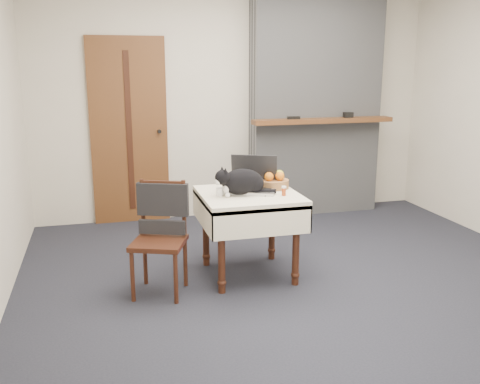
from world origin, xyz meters
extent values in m
plane|color=black|center=(0.00, 0.00, 0.00)|extent=(4.50, 4.50, 0.00)
cube|color=beige|center=(0.00, 2.00, 1.30)|extent=(4.50, 0.02, 2.60)
cube|color=brown|center=(-1.20, 1.98, 1.00)|extent=(0.82, 0.05, 2.00)
cube|color=#34140E|center=(-1.20, 1.95, 1.00)|extent=(0.06, 0.01, 1.70)
cylinder|color=black|center=(-0.88, 1.93, 1.00)|extent=(0.04, 0.06, 0.04)
cube|color=gray|center=(0.90, 1.85, 1.30)|extent=(1.50, 0.30, 2.60)
cube|color=brown|center=(0.90, 1.61, 1.10)|extent=(1.62, 0.18, 0.05)
cube|color=black|center=(0.55, 1.61, 1.14)|extent=(0.14, 0.04, 0.03)
cube|color=black|center=(1.20, 1.61, 1.16)|extent=(0.10, 0.07, 0.06)
cylinder|color=#34140E|center=(-0.68, -0.17, 0.32)|extent=(0.06, 0.06, 0.64)
sphere|color=#34140E|center=(-0.68, -0.17, 0.08)|extent=(0.07, 0.07, 0.07)
cylinder|color=#34140E|center=(-0.08, -0.17, 0.32)|extent=(0.06, 0.06, 0.64)
sphere|color=#34140E|center=(-0.08, -0.17, 0.08)|extent=(0.07, 0.07, 0.07)
cylinder|color=#34140E|center=(-0.68, 0.43, 0.32)|extent=(0.06, 0.06, 0.64)
sphere|color=#34140E|center=(-0.68, 0.43, 0.08)|extent=(0.07, 0.07, 0.07)
cylinder|color=#34140E|center=(-0.08, 0.43, 0.32)|extent=(0.06, 0.06, 0.64)
sphere|color=#34140E|center=(-0.08, 0.43, 0.08)|extent=(0.07, 0.07, 0.07)
cube|color=beige|center=(-0.38, 0.13, 0.67)|extent=(0.78, 0.78, 0.06)
cube|color=beige|center=(-0.38, -0.25, 0.56)|extent=(0.78, 0.01, 0.22)
cube|color=beige|center=(-0.38, 0.52, 0.56)|extent=(0.78, 0.01, 0.22)
cube|color=beige|center=(-0.76, 0.13, 0.56)|extent=(0.01, 0.78, 0.22)
cube|color=beige|center=(0.01, 0.13, 0.56)|extent=(0.01, 0.78, 0.22)
cube|color=#B7B7BC|center=(-0.35, 0.16, 0.71)|extent=(0.46, 0.40, 0.02)
cube|color=black|center=(-0.35, 0.16, 0.73)|extent=(0.36, 0.29, 0.00)
cube|color=black|center=(-0.28, 0.31, 0.85)|extent=(0.38, 0.21, 0.26)
cube|color=#AAD8F8|center=(-0.28, 0.30, 0.85)|extent=(0.34, 0.19, 0.23)
ellipsoid|color=black|center=(-0.45, 0.10, 0.80)|extent=(0.35, 0.24, 0.21)
ellipsoid|color=black|center=(-0.35, 0.11, 0.78)|extent=(0.20, 0.21, 0.17)
sphere|color=black|center=(-0.61, 0.07, 0.85)|extent=(0.14, 0.14, 0.12)
ellipsoid|color=white|center=(-0.65, 0.07, 0.82)|extent=(0.06, 0.07, 0.06)
ellipsoid|color=white|center=(-0.58, 0.08, 0.76)|extent=(0.06, 0.08, 0.08)
cone|color=black|center=(-0.59, 0.04, 0.91)|extent=(0.05, 0.05, 0.05)
cone|color=black|center=(-0.61, 0.11, 0.91)|extent=(0.05, 0.05, 0.05)
cylinder|color=black|center=(-0.27, 0.05, 0.72)|extent=(0.18, 0.07, 0.04)
sphere|color=white|center=(-0.58, 0.04, 0.72)|extent=(0.04, 0.04, 0.04)
sphere|color=white|center=(-0.59, 0.12, 0.72)|extent=(0.04, 0.04, 0.04)
cylinder|color=white|center=(-0.63, 0.11, 0.73)|extent=(0.06, 0.06, 0.06)
cylinder|color=#9D3913|center=(-0.13, -0.02, 0.73)|extent=(0.03, 0.03, 0.06)
cylinder|color=white|center=(-0.13, -0.02, 0.77)|extent=(0.04, 0.04, 0.01)
cylinder|color=#915D3A|center=(-0.13, 0.26, 0.74)|extent=(0.25, 0.25, 0.07)
sphere|color=orange|center=(-0.18, 0.22, 0.81)|extent=(0.07, 0.07, 0.07)
sphere|color=orange|center=(-0.09, 0.21, 0.81)|extent=(0.07, 0.07, 0.07)
sphere|color=orange|center=(-0.13, 0.31, 0.81)|extent=(0.07, 0.07, 0.07)
sphere|color=gold|center=(-0.07, 0.29, 0.81)|extent=(0.07, 0.07, 0.07)
sphere|color=orange|center=(-0.17, 0.30, 0.81)|extent=(0.07, 0.07, 0.07)
cube|color=black|center=(-0.22, 0.15, 0.70)|extent=(0.11, 0.13, 0.01)
cube|color=#34140E|center=(-1.14, -0.06, 0.41)|extent=(0.49, 0.49, 0.04)
cylinder|color=#34140E|center=(-1.35, -0.15, 0.20)|extent=(0.03, 0.03, 0.41)
cylinder|color=#34140E|center=(-1.04, -0.27, 0.20)|extent=(0.03, 0.03, 0.41)
cylinder|color=#34140E|center=(-1.23, 0.16, 0.20)|extent=(0.03, 0.03, 0.41)
cylinder|color=#34140E|center=(-0.92, 0.04, 0.20)|extent=(0.03, 0.03, 0.41)
cylinder|color=#34140E|center=(-1.23, 0.16, 0.63)|extent=(0.03, 0.03, 0.45)
cylinder|color=#34140E|center=(-0.92, 0.04, 0.63)|extent=(0.03, 0.03, 0.45)
cube|color=#34140E|center=(-1.08, 0.10, 0.72)|extent=(0.31, 0.15, 0.25)
cube|color=black|center=(-1.08, 0.09, 0.70)|extent=(0.39, 0.20, 0.25)
camera|label=1|loc=(-1.53, -3.89, 1.72)|focal=40.00mm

